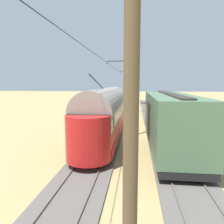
{
  "coord_description": "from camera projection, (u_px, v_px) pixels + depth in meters",
  "views": [
    {
      "loc": [
        -0.09,
        20.04,
        4.69
      ],
      "look_at": [
        1.93,
        2.19,
        2.29
      ],
      "focal_mm": 34.01,
      "sensor_mm": 36.0,
      "label": 1
    }
  ],
  "objects": [
    {
      "name": "boxcar_adjacent",
      "position": [
        169.0,
        119.0,
        15.25
      ],
      "size": [
        2.96,
        12.16,
        3.85
      ],
      "color": "#4C6B4C",
      "rests_on": "ground"
    },
    {
      "name": "vintage_streetcar",
      "position": [
        107.0,
        111.0,
        19.24
      ],
      "size": [
        2.65,
        17.77,
        5.07
      ],
      "color": "red",
      "rests_on": "ground"
    },
    {
      "name": "overhead_wire_run",
      "position": [
        91.0,
        51.0,
        12.02
      ],
      "size": [
        2.53,
        50.46,
        0.18
      ],
      "color": "black",
      "rests_on": "ground"
    },
    {
      "name": "track_end_bumper",
      "position": [
        151.0,
        110.0,
        35.02
      ],
      "size": [
        1.8,
        0.6,
        0.8
      ],
      "primitive_type": "cube",
      "color": "#B2A519",
      "rests_on": "ground"
    },
    {
      "name": "catenary_pole_mid_far",
      "position": [
        127.0,
        139.0,
        3.79
      ],
      "size": [
        2.74,
        0.28,
        7.09
      ],
      "color": "brown",
      "rests_on": "ground"
    },
    {
      "name": "catenary_pole_foreground",
      "position": [
        135.0,
        90.0,
        34.29
      ],
      "size": [
        2.74,
        0.28,
        7.09
      ],
      "color": "brown",
      "rests_on": "ground"
    },
    {
      "name": "catenary_pole_mid_near",
      "position": [
        134.0,
        95.0,
        19.04
      ],
      "size": [
        2.74,
        0.28,
        7.09
      ],
      "color": "brown",
      "rests_on": "ground"
    },
    {
      "name": "switch_stand",
      "position": [
        167.0,
        114.0,
        28.26
      ],
      "size": [
        0.5,
        0.3,
        1.24
      ],
      "color": "black",
      "rests_on": "ground"
    },
    {
      "name": "track_adjacent_siding",
      "position": [
        109.0,
        131.0,
        20.95
      ],
      "size": [
        2.8,
        80.0,
        0.18
      ],
      "color": "#56514C",
      "rests_on": "ground"
    },
    {
      "name": "track_streetcar_siding",
      "position": [
        161.0,
        132.0,
        20.39
      ],
      "size": [
        2.8,
        80.0,
        0.18
      ],
      "color": "#56514C",
      "rests_on": "ground"
    },
    {
      "name": "ground_plane",
      "position": [
        135.0,
        133.0,
        20.37
      ],
      "size": [
        220.0,
        220.0,
        0.0
      ],
      "primitive_type": "plane",
      "color": "#9E8956"
    }
  ]
}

